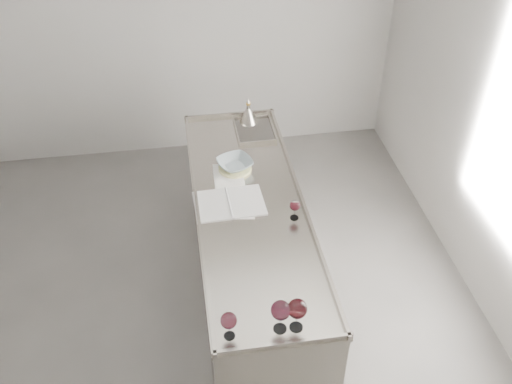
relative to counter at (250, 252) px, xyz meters
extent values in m
cube|color=#585553|center=(-0.50, -0.30, -0.48)|extent=(4.50, 5.00, 0.02)
cube|color=#A9A6A4|center=(-0.50, 2.21, 0.93)|extent=(4.50, 0.02, 2.80)
cube|color=gray|center=(0.00, 0.00, -0.01)|extent=(0.75, 2.40, 0.92)
cube|color=gray|center=(0.00, 0.00, 0.46)|extent=(0.77, 2.42, 0.02)
cube|color=gray|center=(0.00, -1.19, 0.48)|extent=(0.77, 0.02, 0.03)
cube|color=gray|center=(0.00, 1.19, 0.48)|extent=(0.77, 0.02, 0.03)
cube|color=gray|center=(-0.37, 0.00, 0.48)|extent=(0.02, 2.42, 0.03)
cube|color=gray|center=(0.36, 0.00, 0.48)|extent=(0.02, 2.42, 0.03)
cube|color=#595654|center=(0.17, 0.92, 0.46)|extent=(0.30, 0.38, 0.01)
cylinder|color=white|center=(-0.28, -1.08, 0.47)|extent=(0.06, 0.06, 0.00)
cylinder|color=white|center=(-0.28, -1.08, 0.51)|extent=(0.01, 0.01, 0.09)
ellipsoid|color=white|center=(-0.28, -1.08, 0.60)|extent=(0.09, 0.09, 0.09)
cylinder|color=#320610|center=(-0.28, -1.08, 0.58)|extent=(0.07, 0.07, 0.02)
cylinder|color=white|center=(0.01, -1.08, 0.47)|extent=(0.08, 0.08, 0.00)
cylinder|color=white|center=(0.01, -1.08, 0.52)|extent=(0.01, 0.01, 0.10)
ellipsoid|color=white|center=(0.01, -1.08, 0.62)|extent=(0.11, 0.11, 0.11)
cylinder|color=#3B0814|center=(0.01, -1.08, 0.60)|extent=(0.08, 0.08, 0.02)
cylinder|color=white|center=(0.10, -1.08, 0.47)|extent=(0.08, 0.08, 0.00)
cylinder|color=white|center=(0.10, -1.08, 0.52)|extent=(0.01, 0.01, 0.10)
ellipsoid|color=white|center=(0.10, -1.08, 0.62)|extent=(0.11, 0.11, 0.11)
cylinder|color=#35070A|center=(0.10, -1.08, 0.60)|extent=(0.08, 0.08, 0.02)
cylinder|color=white|center=(0.27, -0.19, 0.47)|extent=(0.06, 0.06, 0.00)
cylinder|color=white|center=(0.27, -0.19, 0.51)|extent=(0.01, 0.01, 0.07)
ellipsoid|color=white|center=(0.27, -0.19, 0.58)|extent=(0.07, 0.07, 0.08)
cylinder|color=#39070F|center=(0.27, -0.19, 0.56)|extent=(0.05, 0.05, 0.02)
cube|color=white|center=(-0.27, 0.02, 0.47)|extent=(0.25, 0.35, 0.01)
cube|color=white|center=(-0.02, 0.03, 0.47)|extent=(0.25, 0.35, 0.01)
cylinder|color=white|center=(-0.14, 0.03, 0.48)|extent=(0.03, 0.34, 0.01)
cube|color=white|center=(-0.11, 0.35, 0.47)|extent=(0.23, 0.32, 0.00)
cube|color=white|center=(-0.08, 0.02, 0.47)|extent=(0.28, 0.36, 0.00)
cylinder|color=beige|center=(-0.05, 0.42, 0.48)|extent=(0.32, 0.32, 0.02)
imported|color=#88989E|center=(-0.05, 0.42, 0.52)|extent=(0.32, 0.32, 0.06)
cone|color=#A29A90|center=(0.15, 1.07, 0.54)|extent=(0.16, 0.16, 0.13)
cylinder|color=#A29A90|center=(0.15, 1.07, 0.62)|extent=(0.03, 0.03, 0.03)
cylinder|color=olive|center=(0.15, 1.07, 0.64)|extent=(0.04, 0.04, 0.02)
cone|color=#A29A90|center=(0.15, 1.07, 0.68)|extent=(0.03, 0.03, 0.04)
camera|label=1|loc=(-0.43, -3.00, 3.02)|focal=40.00mm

